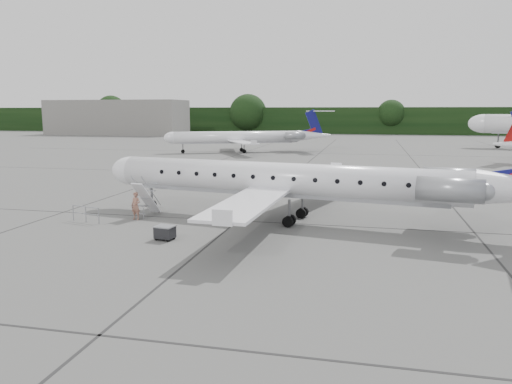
# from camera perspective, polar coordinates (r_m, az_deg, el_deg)

# --- Properties ---
(ground) EXTENTS (320.00, 320.00, 0.00)m
(ground) POSITION_cam_1_polar(r_m,az_deg,el_deg) (26.37, 6.52, -6.22)
(ground) COLOR #5A5A58
(ground) RESTS_ON ground
(treeline) EXTENTS (260.00, 4.00, 8.00)m
(treeline) POSITION_cam_1_polar(r_m,az_deg,el_deg) (155.32, 11.95, 7.99)
(treeline) COLOR black
(treeline) RESTS_ON ground
(terminal_building) EXTENTS (40.00, 14.00, 10.00)m
(terminal_building) POSITION_cam_1_polar(r_m,az_deg,el_deg) (153.58, -15.58, 8.21)
(terminal_building) COLOR slate
(terminal_building) RESTS_ON ground
(main_regional_jet) EXTENTS (32.28, 25.58, 7.49)m
(main_regional_jet) POSITION_cam_1_polar(r_m,az_deg,el_deg) (31.75, 2.87, 3.35)
(main_regional_jet) COLOR white
(main_regional_jet) RESTS_ON ground
(airstair) EXTENTS (1.19, 2.22, 2.35)m
(airstair) POSITION_cam_1_polar(r_m,az_deg,el_deg) (34.22, -12.41, -0.77)
(airstair) COLOR white
(airstair) RESTS_ON ground
(passenger) EXTENTS (0.74, 0.56, 1.82)m
(passenger) POSITION_cam_1_polar(r_m,az_deg,el_deg) (33.30, -13.58, -1.55)
(passenger) COLOR #946251
(passenger) RESTS_ON ground
(safety_railing) EXTENTS (2.15, 0.62, 1.00)m
(safety_railing) POSITION_cam_1_polar(r_m,az_deg,el_deg) (33.51, -18.88, -2.44)
(safety_railing) COLOR gray
(safety_railing) RESTS_ON ground
(baggage_cart) EXTENTS (1.09, 0.93, 0.85)m
(baggage_cart) POSITION_cam_1_polar(r_m,az_deg,el_deg) (27.88, -10.37, -4.56)
(baggage_cart) COLOR black
(baggage_cart) RESTS_ON ground
(bg_regional_left) EXTENTS (32.81, 28.95, 7.14)m
(bg_regional_left) POSITION_cam_1_polar(r_m,az_deg,el_deg) (84.76, -2.19, 6.95)
(bg_regional_left) COLOR white
(bg_regional_left) RESTS_ON ground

